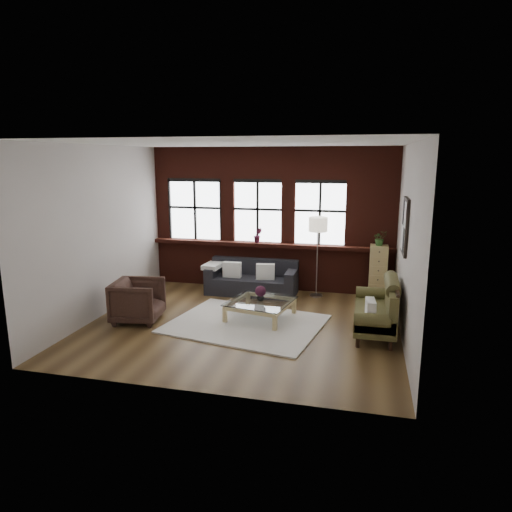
% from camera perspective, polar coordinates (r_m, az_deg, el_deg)
% --- Properties ---
extents(floor, '(5.50, 5.50, 0.00)m').
position_cam_1_polar(floor, '(8.38, -1.64, -8.53)').
color(floor, '#4B351B').
rests_on(floor, ground).
extents(ceiling, '(5.50, 5.50, 0.00)m').
position_cam_1_polar(ceiling, '(7.84, -1.79, 13.92)').
color(ceiling, white).
rests_on(ceiling, ground).
extents(wall_back, '(5.50, 0.00, 5.50)m').
position_cam_1_polar(wall_back, '(10.36, 1.92, 4.63)').
color(wall_back, beige).
rests_on(wall_back, ground).
extents(wall_front, '(5.50, 0.00, 5.50)m').
position_cam_1_polar(wall_front, '(5.63, -8.38, -1.96)').
color(wall_front, beige).
rests_on(wall_front, ground).
extents(wall_left, '(0.00, 5.00, 5.00)m').
position_cam_1_polar(wall_left, '(9.06, -18.77, 2.89)').
color(wall_left, beige).
rests_on(wall_left, ground).
extents(wall_right, '(0.00, 5.00, 5.00)m').
position_cam_1_polar(wall_right, '(7.71, 18.42, 1.38)').
color(wall_right, beige).
rests_on(wall_right, ground).
extents(brick_backwall, '(5.50, 0.12, 3.20)m').
position_cam_1_polar(brick_backwall, '(10.30, 1.85, 4.58)').
color(brick_backwall, '#481810').
rests_on(brick_backwall, floor).
extents(sill_ledge, '(5.50, 0.30, 0.08)m').
position_cam_1_polar(sill_ledge, '(10.30, 1.73, 1.43)').
color(sill_ledge, '#481810').
rests_on(sill_ledge, brick_backwall).
extents(window_left, '(1.38, 0.10, 1.50)m').
position_cam_1_polar(window_left, '(10.80, -7.58, 5.64)').
color(window_left, black).
rests_on(window_left, brick_backwall).
extents(window_mid, '(1.38, 0.10, 1.50)m').
position_cam_1_polar(window_mid, '(10.35, 0.23, 5.47)').
color(window_mid, black).
rests_on(window_mid, brick_backwall).
extents(window_right, '(1.38, 0.10, 1.50)m').
position_cam_1_polar(window_right, '(10.13, 8.00, 5.20)').
color(window_right, black).
rests_on(window_right, brick_backwall).
extents(wall_poster, '(0.05, 0.74, 0.94)m').
position_cam_1_polar(wall_poster, '(7.97, 18.16, 3.55)').
color(wall_poster, black).
rests_on(wall_poster, wall_right).
extents(shag_rug, '(2.97, 2.51, 0.03)m').
position_cam_1_polar(shag_rug, '(8.36, -1.28, -8.46)').
color(shag_rug, beige).
rests_on(shag_rug, floor).
extents(dark_sofa, '(1.98, 0.80, 0.72)m').
position_cam_1_polar(dark_sofa, '(10.09, -0.53, -2.76)').
color(dark_sofa, black).
rests_on(dark_sofa, floor).
extents(pillow_a, '(0.40, 0.14, 0.34)m').
position_cam_1_polar(pillow_a, '(10.06, -3.02, -1.72)').
color(pillow_a, white).
rests_on(pillow_a, dark_sofa).
extents(pillow_b, '(0.42, 0.20, 0.34)m').
position_cam_1_polar(pillow_b, '(9.88, 1.18, -1.97)').
color(pillow_b, white).
rests_on(pillow_b, dark_sofa).
extents(vintage_settee, '(0.76, 1.71, 0.91)m').
position_cam_1_polar(vintage_settee, '(8.13, 14.61, -6.17)').
color(vintage_settee, '#4A4622').
rests_on(vintage_settee, floor).
extents(pillow_settee, '(0.17, 0.39, 0.34)m').
position_cam_1_polar(pillow_settee, '(7.60, 14.11, -6.56)').
color(pillow_settee, white).
rests_on(pillow_settee, vintage_settee).
extents(armchair, '(0.97, 0.95, 0.78)m').
position_cam_1_polar(armchair, '(8.69, -14.55, -5.44)').
color(armchair, '#311E18').
rests_on(armchair, floor).
extents(coffee_table, '(1.29, 1.29, 0.37)m').
position_cam_1_polar(coffee_table, '(8.59, 0.56, -6.76)').
color(coffee_table, tan).
rests_on(coffee_table, shag_rug).
extents(vase, '(0.16, 0.16, 0.14)m').
position_cam_1_polar(vase, '(8.51, 0.56, -5.14)').
color(vase, '#B2B2B2').
rests_on(vase, coffee_table).
extents(flowers, '(0.20, 0.20, 0.20)m').
position_cam_1_polar(flowers, '(8.47, 0.57, -4.42)').
color(flowers, '#45172E').
rests_on(flowers, vase).
extents(drawer_chest, '(0.36, 0.36, 1.18)m').
position_cam_1_polar(drawer_chest, '(9.93, 14.99, -2.06)').
color(drawer_chest, tan).
rests_on(drawer_chest, floor).
extents(potted_plant_top, '(0.34, 0.32, 0.31)m').
position_cam_1_polar(potted_plant_top, '(9.78, 15.23, 2.18)').
color(potted_plant_top, '#2D5923').
rests_on(potted_plant_top, drawer_chest).
extents(floor_lamp, '(0.40, 0.40, 1.88)m').
position_cam_1_polar(floor_lamp, '(9.87, 7.66, 0.26)').
color(floor_lamp, '#A5A5A8').
rests_on(floor_lamp, floor).
extents(sill_plant, '(0.22, 0.19, 0.34)m').
position_cam_1_polar(sill_plant, '(10.29, 0.22, 2.63)').
color(sill_plant, '#45172E').
rests_on(sill_plant, sill_ledge).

